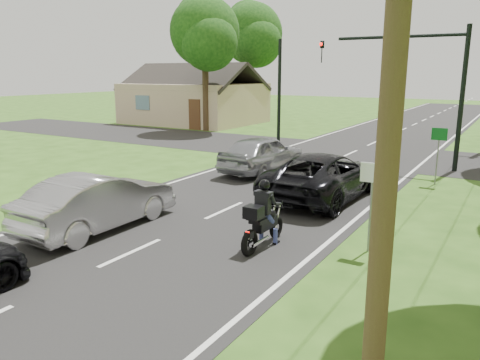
% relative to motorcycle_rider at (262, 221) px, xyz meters
% --- Properties ---
extents(ground, '(140.00, 140.00, 0.00)m').
position_rel_motorcycle_rider_xyz_m(ground, '(-2.44, -1.94, -0.66)').
color(ground, '#294B15').
rests_on(ground, ground).
extents(road, '(8.00, 100.00, 0.01)m').
position_rel_motorcycle_rider_xyz_m(road, '(-2.44, 8.06, -0.66)').
color(road, black).
rests_on(road, ground).
extents(cross_road, '(60.00, 7.00, 0.01)m').
position_rel_motorcycle_rider_xyz_m(cross_road, '(-2.44, 14.06, -0.66)').
color(cross_road, black).
rests_on(cross_road, ground).
extents(motorcycle_rider, '(0.55, 1.95, 1.68)m').
position_rel_motorcycle_rider_xyz_m(motorcycle_rider, '(0.00, 0.00, 0.00)').
color(motorcycle_rider, black).
rests_on(motorcycle_rider, ground).
extents(dark_suv, '(2.71, 5.56, 1.52)m').
position_rel_motorcycle_rider_xyz_m(dark_suv, '(-0.43, 5.04, 0.11)').
color(dark_suv, black).
rests_on(dark_suv, road).
extents(silver_sedan, '(1.61, 4.56, 1.50)m').
position_rel_motorcycle_rider_xyz_m(silver_sedan, '(-4.39, -1.07, 0.10)').
color(silver_sedan, '#A09FA4').
rests_on(silver_sedan, road).
extents(silver_suv, '(2.20, 4.70, 1.56)m').
position_rel_motorcycle_rider_xyz_m(silver_suv, '(-4.17, 7.66, 0.13)').
color(silver_suv, '#96989D').
rests_on(silver_suv, road).
extents(traffic_signal, '(6.38, 0.44, 6.00)m').
position_rel_motorcycle_rider_xyz_m(traffic_signal, '(0.90, 12.06, 3.47)').
color(traffic_signal, black).
rests_on(traffic_signal, ground).
extents(signal_pole_far, '(0.20, 0.20, 6.00)m').
position_rel_motorcycle_rider_xyz_m(signal_pole_far, '(-7.64, 16.06, 2.34)').
color(signal_pole_far, black).
rests_on(signal_pole_far, ground).
extents(sign_white, '(0.55, 0.07, 2.12)m').
position_rel_motorcycle_rider_xyz_m(sign_white, '(2.26, 1.04, 0.94)').
color(sign_white, slate).
rests_on(sign_white, ground).
extents(sign_green, '(0.55, 0.07, 2.12)m').
position_rel_motorcycle_rider_xyz_m(sign_green, '(2.46, 9.04, 0.94)').
color(sign_green, slate).
rests_on(sign_green, ground).
extents(tree_left_near, '(5.12, 4.96, 9.22)m').
position_rel_motorcycle_rider_xyz_m(tree_left_near, '(-14.17, 17.85, 5.87)').
color(tree_left_near, '#332316').
rests_on(tree_left_near, ground).
extents(tree_left_far, '(5.76, 5.58, 10.14)m').
position_rel_motorcycle_rider_xyz_m(tree_left_far, '(-16.14, 27.82, 6.47)').
color(tree_left_far, '#332316').
rests_on(tree_left_far, ground).
extents(house, '(10.20, 8.00, 4.84)m').
position_rel_motorcycle_rider_xyz_m(house, '(-18.44, 22.06, 1.11)').
color(house, tan).
rests_on(house, ground).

